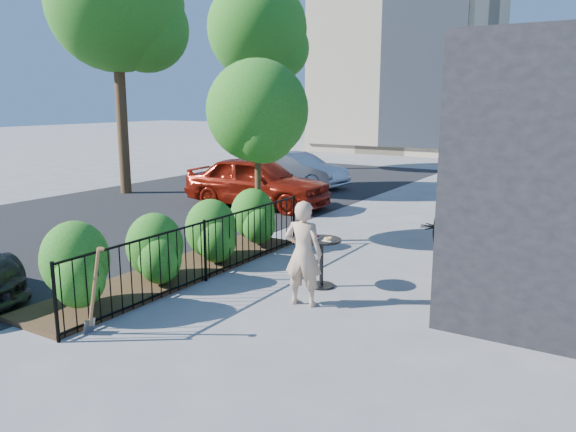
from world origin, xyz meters
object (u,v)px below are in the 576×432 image
Objects in this scene: street_tree_near at (116,11)px; cafe_table at (322,254)px; woman at (303,253)px; shovel at (93,296)px; car_silver at (297,170)px; patio_tree at (259,117)px; street_tree_far at (258,35)px; car_red at (258,182)px.

street_tree_near reaches higher than cafe_table.
woman reaches higher than shovel.
cafe_table is 11.35m from car_silver.
patio_tree is 0.48× the size of street_tree_far.
cafe_table is 0.20× the size of car_red.
car_red is at bearing 3.67° from street_tree_near.
woman is at bearing 54.28° from shovel.
street_tree_far reaches higher than shovel.
woman is 12.20m from car_silver.
shovel is at bearing -44.58° from street_tree_near.
cafe_table is at bearing -89.18° from woman.
car_red is at bearing 125.22° from patio_tree.
cafe_table is 0.69× the size of shovel.
woman is at bearing -79.70° from cafe_table.
car_silver is at bearing 109.15° from shovel.
car_red is (-3.48, 8.89, 0.19)m from shovel.
street_tree_near is 5.05× the size of woman.
car_red reaches higher than car_silver.
patio_tree is at bearing 142.97° from cafe_table.
cafe_table is (10.31, -13.17, -5.34)m from street_tree_far.
car_red is (5.21, -7.67, -5.16)m from street_tree_far.
shovel is at bearing -115.61° from cafe_table.
patio_tree reaches higher than cafe_table.
street_tree_near is 8.00m from street_tree_far.
cafe_table is 0.54× the size of woman.
street_tree_far is at bearing 54.12° from car_silver.
car_silver is at bearing -40.79° from street_tree_far.
car_silver is (4.19, 4.39, -5.29)m from street_tree_near.
car_red is 4.18m from car_silver.
cafe_table is 7.50m from car_red.
car_red is (5.21, 0.33, -5.16)m from street_tree_near.
car_silver is at bearing 10.37° from car_red.
patio_tree is 4.77m from car_red.
car_red reaches higher than cafe_table.
patio_tree reaches higher than car_red.
patio_tree is 0.48× the size of street_tree_near.
patio_tree is at bearing 100.40° from shovel.
woman is 3.07m from shovel.
street_tree_near is 9.30× the size of cafe_table.
patio_tree is 2.40× the size of woman.
street_tree_far is at bearing -62.82° from woman.
street_tree_near is 7.34m from car_red.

